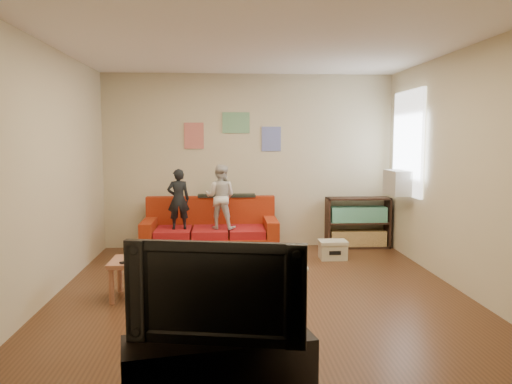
{
  "coord_description": "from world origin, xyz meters",
  "views": [
    {
      "loc": [
        -0.4,
        -5.3,
        1.71
      ],
      "look_at": [
        0.0,
        0.8,
        1.05
      ],
      "focal_mm": 35.0,
      "sensor_mm": 36.0,
      "label": 1
    }
  ],
  "objects": [
    {
      "name": "room_shell",
      "position": [
        0.0,
        0.0,
        1.35
      ],
      "size": [
        4.52,
        5.02,
        2.72
      ],
      "color": "#53301B",
      "rests_on": "ground"
    },
    {
      "name": "sofa",
      "position": [
        -0.59,
        2.0,
        0.29
      ],
      "size": [
        1.95,
        0.9,
        0.86
      ],
      "color": "#9C2A0F",
      "rests_on": "ground"
    },
    {
      "name": "child_a",
      "position": [
        -1.05,
        1.83,
        0.84
      ],
      "size": [
        0.34,
        0.25,
        0.87
      ],
      "primitive_type": "imported",
      "rotation": [
        0.0,
        0.0,
        3.27
      ],
      "color": "black",
      "rests_on": "sofa"
    },
    {
      "name": "child_b",
      "position": [
        -0.45,
        1.83,
        0.87
      ],
      "size": [
        0.53,
        0.45,
        0.93
      ],
      "primitive_type": "imported",
      "rotation": [
        0.0,
        0.0,
        2.89
      ],
      "color": "silver",
      "rests_on": "sofa"
    },
    {
      "name": "coffee_table",
      "position": [
        -1.15,
        0.0,
        0.36
      ],
      "size": [
        0.92,
        0.51,
        0.42
      ],
      "color": "#AC6C50",
      "rests_on": "ground"
    },
    {
      "name": "remote",
      "position": [
        -1.4,
        -0.12,
        0.43
      ],
      "size": [
        0.17,
        0.17,
        0.02
      ],
      "primitive_type": "cube",
      "rotation": [
        0.0,
        0.0,
        0.76
      ],
      "color": "black",
      "rests_on": "coffee_table"
    },
    {
      "name": "game_controller",
      "position": [
        -0.95,
        0.05,
        0.43
      ],
      "size": [
        0.15,
        0.07,
        0.03
      ],
      "primitive_type": "cube",
      "rotation": [
        0.0,
        0.0,
        0.21
      ],
      "color": "silver",
      "rests_on": "coffee_table"
    },
    {
      "name": "bookshelf",
      "position": [
        1.7,
        2.3,
        0.35
      ],
      "size": [
        0.99,
        0.3,
        0.79
      ],
      "color": "#2F1E15",
      "rests_on": "ground"
    },
    {
      "name": "window",
      "position": [
        2.22,
        1.65,
        1.64
      ],
      "size": [
        0.04,
        1.08,
        1.48
      ],
      "primitive_type": "cube",
      "color": "white",
      "rests_on": "room_shell"
    },
    {
      "name": "ac_unit",
      "position": [
        2.1,
        1.65,
        1.08
      ],
      "size": [
        0.28,
        0.55,
        0.35
      ],
      "primitive_type": "cube",
      "color": "#B7B2A3",
      "rests_on": "window"
    },
    {
      "name": "artwork_left",
      "position": [
        -0.85,
        2.48,
        1.75
      ],
      "size": [
        0.3,
        0.01,
        0.4
      ],
      "primitive_type": "cube",
      "color": "#D87266",
      "rests_on": "room_shell"
    },
    {
      "name": "artwork_center",
      "position": [
        -0.2,
        2.48,
        1.95
      ],
      "size": [
        0.42,
        0.01,
        0.32
      ],
      "primitive_type": "cube",
      "color": "#72B27F",
      "rests_on": "room_shell"
    },
    {
      "name": "artwork_right",
      "position": [
        0.35,
        2.48,
        1.7
      ],
      "size": [
        0.3,
        0.01,
        0.38
      ],
      "primitive_type": "cube",
      "color": "#727FCC",
      "rests_on": "room_shell"
    },
    {
      "name": "file_box",
      "position": [
        1.14,
        1.56,
        0.14
      ],
      "size": [
        0.39,
        0.3,
        0.27
      ],
      "color": "beige",
      "rests_on": "ground"
    },
    {
      "name": "tv_stand",
      "position": [
        -0.44,
        -2.25,
        0.23
      ],
      "size": [
        1.26,
        0.63,
        0.45
      ],
      "primitive_type": "cube",
      "rotation": [
        0.0,
        0.0,
        0.2
      ],
      "color": "black",
      "rests_on": "ground"
    },
    {
      "name": "television",
      "position": [
        -0.44,
        -2.25,
        0.77
      ],
      "size": [
        1.12,
        0.35,
        0.64
      ],
      "primitive_type": "imported",
      "rotation": [
        0.0,
        0.0,
        -0.19
      ],
      "color": "black",
      "rests_on": "tv_stand"
    },
    {
      "name": "tissue",
      "position": [
        0.63,
        0.87,
        0.05
      ],
      "size": [
        0.11,
        0.11,
        0.1
      ],
      "primitive_type": "sphere",
      "rotation": [
        0.0,
        0.0,
        0.11
      ],
      "color": "beige",
      "rests_on": "ground"
    }
  ]
}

